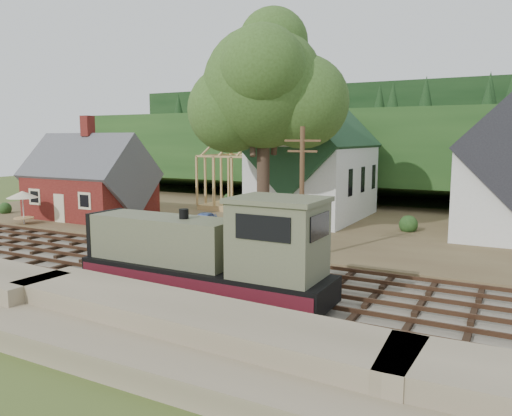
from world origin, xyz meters
The scene contains 16 objects.
ground centered at (0.00, 0.00, 0.00)m, with size 140.00×140.00×0.00m, color #384C1E.
embankment centered at (0.00, -8.50, 0.00)m, with size 64.00×5.00×1.60m, color #7F7259.
railroad_bed centered at (0.00, 0.00, 0.08)m, with size 64.00×11.00×0.16m, color #726B5B.
village_flat centered at (0.00, 18.00, 0.15)m, with size 64.00×26.00×0.30m, color brown.
hillside centered at (0.00, 42.00, 0.00)m, with size 70.00×28.00×8.00m, color #1E3F19.
ridge centered at (0.00, 58.00, 0.00)m, with size 80.00×20.00×12.00m, color black.
depot centered at (-16.00, 11.00, 3.21)m, with size 10.80×7.41×9.00m.
church centered at (2.00, 19.68, 5.18)m, with size 8.40×15.17×13.00m.
timber_frame centered at (-6.00, 22.00, 3.27)m, with size 8.20×6.20×6.99m.
lattice_tower centered at (-6.00, 28.00, 10.03)m, with size 3.20×3.20×12.12m.
big_tree centered at (2.17, 10.08, 10.22)m, with size 10.90×8.40×14.70m.
telegraph_pole_near centered at (7.00, 5.20, 4.25)m, with size 2.20×0.28×8.00m.
locomotive centered at (6.11, -3.00, 2.12)m, with size 11.95×2.99×4.78m.
car_blue centered at (-3.93, 11.20, 0.90)m, with size 1.42×3.52×1.20m, color #5E7ECA.
car_green centered at (-19.00, 8.80, 0.84)m, with size 1.15×3.30×1.09m, color #89B57D.
patio_set centered at (-17.93, 5.50, 2.63)m, with size 2.46×2.46×2.74m.
Camera 1 is at (18.17, -21.26, 7.35)m, focal length 35.00 mm.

